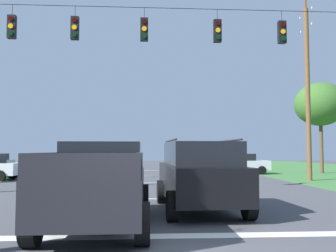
{
  "coord_description": "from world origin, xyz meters",
  "views": [
    {
      "loc": [
        -0.13,
        -5.78,
        1.74
      ],
      "look_at": [
        0.82,
        9.37,
        2.74
      ],
      "focal_mm": 40.36,
      "sensor_mm": 36.0,
      "label": 1
    }
  ],
  "objects": [
    {
      "name": "suv_black",
      "position": [
        1.47,
        5.21,
        1.06
      ],
      "size": [
        2.36,
        4.87,
        2.05
      ],
      "color": "black",
      "rests_on": "ground"
    },
    {
      "name": "utility_pole_mid_right",
      "position": [
        9.37,
        15.46,
        5.38
      ],
      "size": [
        0.27,
        1.73,
        10.78
      ],
      "color": "brown",
      "rests_on": "ground"
    },
    {
      "name": "tree_roadside_right",
      "position": [
        13.43,
        22.38,
        5.32
      ],
      "size": [
        3.91,
        3.91,
        7.01
      ],
      "color": "brown",
      "rests_on": "ground"
    },
    {
      "name": "pickup_truck",
      "position": [
        -1.16,
        3.19,
        0.97
      ],
      "size": [
        2.3,
        5.41,
        1.95
      ],
      "color": "black",
      "rests_on": "ground"
    },
    {
      "name": "lane_dash_1",
      "position": [
        0.0,
        14.81,
        0.0
      ],
      "size": [
        2.5,
        0.15,
        0.01
      ],
      "primitive_type": "cube",
      "rotation": [
        0.0,
        0.0,
        1.57
      ],
      "color": "white",
      "rests_on": "ground"
    },
    {
      "name": "lane_dash_3",
      "position": [
        0.0,
        27.67,
        0.0
      ],
      "size": [
        2.5,
        0.15,
        0.01
      ],
      "primitive_type": "cube",
      "rotation": [
        0.0,
        0.0,
        1.57
      ],
      "color": "white",
      "rests_on": "ground"
    },
    {
      "name": "overhead_signal_span",
      "position": [
        0.2,
        9.53,
        4.66
      ],
      "size": [
        18.01,
        0.31,
        8.17
      ],
      "color": "#4D3B25",
      "rests_on": "ground"
    },
    {
      "name": "lane_dash_2",
      "position": [
        0.0,
        20.2,
        0.0
      ],
      "size": [
        2.5,
        0.15,
        0.01
      ],
      "primitive_type": "cube",
      "rotation": [
        0.0,
        0.0,
        1.57
      ],
      "color": "white",
      "rests_on": "ground"
    },
    {
      "name": "lane_dash_0",
      "position": [
        0.0,
        8.02,
        0.0
      ],
      "size": [
        2.5,
        0.15,
        0.01
      ],
      "primitive_type": "cube",
      "rotation": [
        0.0,
        0.0,
        1.57
      ],
      "color": "white",
      "rests_on": "ground"
    },
    {
      "name": "distant_car_crossing_white",
      "position": [
        6.82,
        21.77,
        0.79
      ],
      "size": [
        4.43,
        2.29,
        1.52
      ],
      "color": "silver",
      "rests_on": "ground"
    },
    {
      "name": "stop_bar_stripe",
      "position": [
        0.0,
        2.02,
        0.0
      ],
      "size": [
        15.35,
        0.45,
        0.01
      ],
      "primitive_type": "cube",
      "color": "white",
      "rests_on": "ground"
    }
  ]
}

